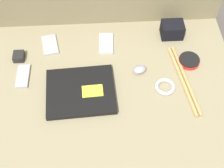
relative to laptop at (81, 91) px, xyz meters
name	(u,v)px	position (x,y,z in m)	size (l,w,h in m)	color
ground_plane	(112,104)	(0.14, 0.03, -0.16)	(8.00, 8.00, 0.00)	#4C4742
couch_seat	(112,96)	(0.14, 0.03, -0.09)	(1.14, 0.80, 0.15)	#847A5B
laptop	(81,91)	(0.00, 0.00, 0.00)	(0.31, 0.26, 0.03)	black
computer_mouse	(140,69)	(0.27, 0.10, 0.00)	(0.07, 0.06, 0.03)	gray
speaker_puck	(189,61)	(0.51, 0.14, 0.00)	(0.10, 0.10, 0.02)	red
phone_silver	(23,76)	(-0.26, 0.10, -0.01)	(0.06, 0.13, 0.01)	#99999E
phone_black	(50,45)	(-0.15, 0.29, -0.01)	(0.09, 0.14, 0.01)	#99999E
phone_small	(106,43)	(0.12, 0.28, -0.01)	(0.07, 0.13, 0.01)	#B7B7BC
camera_pouch	(172,30)	(0.45, 0.32, 0.03)	(0.11, 0.08, 0.08)	black
charger_brick	(19,56)	(-0.29, 0.21, 0.00)	(0.05, 0.06, 0.03)	black
cable_coil	(165,87)	(0.37, 0.01, 0.00)	(0.09, 0.09, 0.02)	#B2B2B7
drumstick_pair	(184,80)	(0.46, 0.04, 0.00)	(0.09, 0.38, 0.02)	tan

